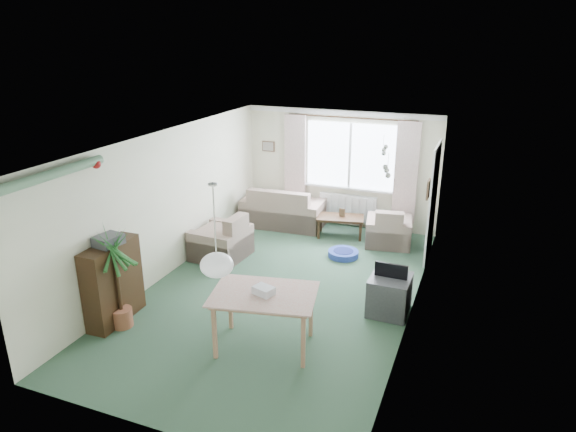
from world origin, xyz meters
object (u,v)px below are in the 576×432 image
(armchair_left, at_px, (221,236))
(dining_table, at_px, (264,321))
(coffee_table, at_px, (340,226))
(tv_cube, at_px, (389,295))
(bookshelf, at_px, (113,283))
(sofa, at_px, (284,206))
(armchair_corner, at_px, (389,226))
(pet_bed, at_px, (343,254))
(houseplant, at_px, (117,279))

(armchair_left, bearing_deg, dining_table, 43.67)
(coffee_table, height_order, dining_table, dining_table)
(tv_cube, bearing_deg, bookshelf, -154.74)
(sofa, xyz_separation_m, coffee_table, (1.28, -0.18, -0.21))
(sofa, bearing_deg, coffee_table, 169.33)
(armchair_left, bearing_deg, tv_cube, 79.53)
(armchair_corner, height_order, bookshelf, bookshelf)
(bookshelf, bearing_deg, pet_bed, 52.07)
(coffee_table, height_order, tv_cube, tv_cube)
(dining_table, bearing_deg, coffee_table, 92.25)
(sofa, xyz_separation_m, tv_cube, (2.76, -2.79, -0.14))
(sofa, relative_size, coffee_table, 1.83)
(armchair_corner, xyz_separation_m, houseplant, (-2.84, -4.27, 0.34))
(armchair_corner, bearing_deg, tv_cube, 91.38)
(sofa, relative_size, tv_cube, 2.71)
(armchair_left, height_order, pet_bed, armchair_left)
(armchair_left, distance_m, pet_bed, 2.24)
(armchair_corner, height_order, armchair_left, armchair_left)
(tv_cube, bearing_deg, armchair_left, 166.04)
(sofa, bearing_deg, tv_cube, 131.95)
(coffee_table, xyz_separation_m, bookshelf, (-2.06, -4.21, 0.37))
(coffee_table, relative_size, bookshelf, 0.80)
(houseplant, xyz_separation_m, dining_table, (2.03, 0.27, -0.34))
(sofa, bearing_deg, pet_bed, 142.49)
(armchair_left, relative_size, houseplant, 0.64)
(armchair_corner, relative_size, houseplant, 0.58)
(armchair_corner, bearing_deg, pet_bed, 44.59)
(bookshelf, bearing_deg, houseplant, -33.53)
(houseplant, distance_m, pet_bed, 4.09)
(coffee_table, bearing_deg, bookshelf, -116.06)
(bookshelf, xyz_separation_m, pet_bed, (2.40, 3.27, -0.52))
(coffee_table, bearing_deg, armchair_corner, -3.16)
(tv_cube, bearing_deg, armchair_corner, 102.18)
(armchair_corner, bearing_deg, houseplant, 46.50)
(houseplant, relative_size, tv_cube, 2.32)
(dining_table, bearing_deg, armchair_left, 129.26)
(coffee_table, bearing_deg, pet_bed, -70.38)
(bookshelf, relative_size, houseplant, 0.80)
(coffee_table, bearing_deg, tv_cube, -60.42)
(sofa, distance_m, tv_cube, 3.92)
(coffee_table, bearing_deg, dining_table, -87.75)
(tv_cube, xyz_separation_m, pet_bed, (-1.14, 1.67, -0.22))
(sofa, relative_size, armchair_left, 1.83)
(dining_table, height_order, pet_bed, dining_table)
(houseplant, height_order, dining_table, houseplant)
(pet_bed, bearing_deg, coffee_table, 109.62)
(coffee_table, height_order, pet_bed, coffee_table)
(pet_bed, bearing_deg, tv_cube, -55.50)
(armchair_left, xyz_separation_m, dining_table, (1.88, -2.30, -0.03))
(armchair_left, xyz_separation_m, tv_cube, (3.20, -0.85, -0.13))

